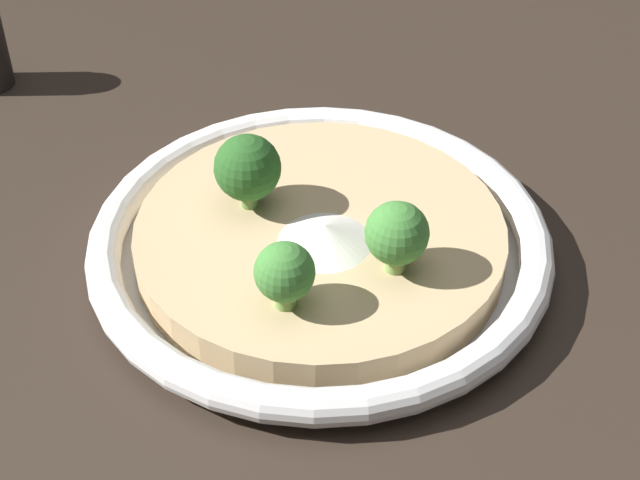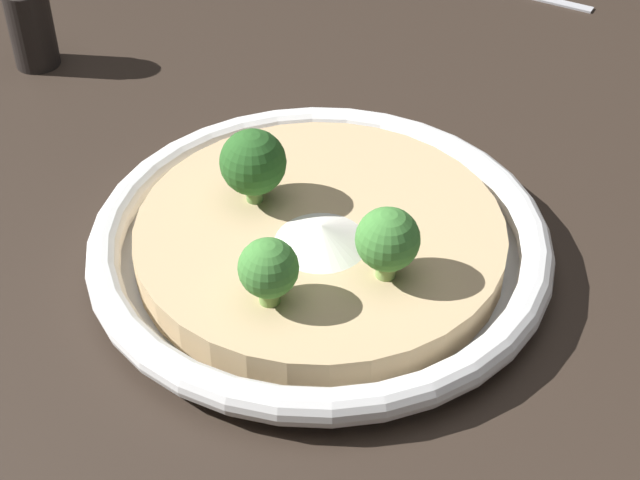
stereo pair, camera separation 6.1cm
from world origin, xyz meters
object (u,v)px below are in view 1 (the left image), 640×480
at_px(broccoli_back, 397,234).
at_px(broccoli_right, 247,168).
at_px(broccoli_back_right, 285,273).
at_px(risotto_bowl, 320,243).

xyz_separation_m(broccoli_back, broccoli_right, (0.08, -0.07, 0.00)).
relative_size(broccoli_back, broccoli_right, 0.91).
bearing_deg(broccoli_right, broccoli_back_right, 95.57).
distance_m(broccoli_back_right, broccoli_right, 0.09).
relative_size(risotto_bowl, broccoli_back_right, 6.89).
bearing_deg(risotto_bowl, broccoli_back, 127.95).
bearing_deg(risotto_bowl, broccoli_right, -34.90).
height_order(risotto_bowl, broccoli_back_right, broccoli_back_right).
height_order(broccoli_back, broccoli_right, broccoli_right).
bearing_deg(broccoli_back, broccoli_back_right, 15.56).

